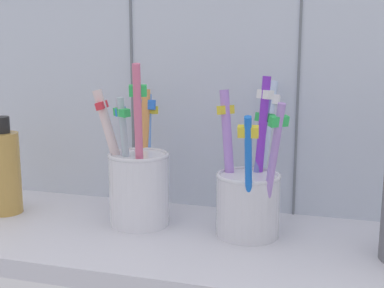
# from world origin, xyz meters

# --- Properties ---
(counter_slab) EXTENTS (0.64, 0.22, 0.02)m
(counter_slab) POSITION_xyz_m (0.00, 0.00, 0.01)
(counter_slab) COLOR silver
(counter_slab) RESTS_ON ground
(tile_wall_back) EXTENTS (0.64, 0.02, 0.45)m
(tile_wall_back) POSITION_xyz_m (0.00, 0.12, 0.23)
(tile_wall_back) COLOR silver
(tile_wall_back) RESTS_ON ground
(toothbrush_cup_left) EXTENTS (0.09, 0.10, 0.19)m
(toothbrush_cup_left) POSITION_xyz_m (-0.07, 0.02, 0.07)
(toothbrush_cup_left) COLOR white
(toothbrush_cup_left) RESTS_ON counter_slab
(toothbrush_cup_right) EXTENTS (0.08, 0.14, 0.17)m
(toothbrush_cup_right) POSITION_xyz_m (0.07, 0.03, 0.07)
(toothbrush_cup_right) COLOR silver
(toothbrush_cup_right) RESTS_ON counter_slab
(soap_bottle) EXTENTS (0.04, 0.04, 0.12)m
(soap_bottle) POSITION_xyz_m (-0.24, 0.01, 0.07)
(soap_bottle) COLOR #BF9244
(soap_bottle) RESTS_ON counter_slab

